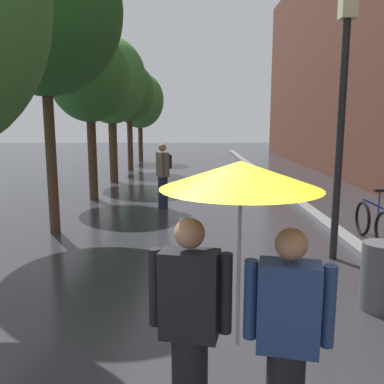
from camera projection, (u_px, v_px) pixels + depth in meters
kerb_strip at (289, 195)px, 12.70m from camera, size 0.30×36.00×0.12m
street_tree_1 at (42, 9)px, 7.92m from camera, size 3.06×3.06×6.08m
street_tree_2 at (89, 77)px, 11.73m from camera, size 2.29×2.29×4.85m
street_tree_3 at (111, 81)px, 15.17m from camera, size 2.58×2.58×5.30m
street_tree_4 at (129, 92)px, 18.74m from camera, size 2.31×2.31×4.90m
street_tree_5 at (140, 100)px, 22.73m from camera, size 2.63×2.63×4.90m
couple_under_umbrella at (238, 269)px, 2.77m from camera, size 1.23×1.06×2.07m
street_lamp_post at (342, 112)px, 6.64m from camera, size 0.24×0.24×4.19m
litter_bin at (379, 276)px, 5.13m from camera, size 0.44×0.44×0.85m
pedestrian_walking_midground at (163, 174)px, 10.92m from camera, size 0.43×0.54×1.72m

